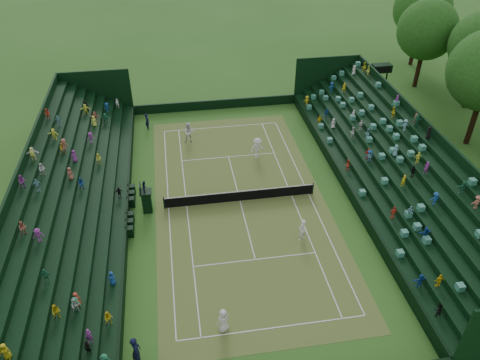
{
  "coord_description": "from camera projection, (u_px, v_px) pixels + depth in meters",
  "views": [
    {
      "loc": [
        -4.51,
        -28.14,
        22.28
      ],
      "look_at": [
        0.0,
        0.0,
        2.0
      ],
      "focal_mm": 35.0,
      "sensor_mm": 36.0,
      "label": 1
    }
  ],
  "objects": [
    {
      "name": "ground",
      "position": [
        240.0,
        201.0,
        36.14
      ],
      "size": [
        160.0,
        160.0,
        0.0
      ],
      "primitive_type": "plane",
      "color": "#2A5B1D",
      "rests_on": "ground"
    },
    {
      "name": "court_surface",
      "position": [
        240.0,
        201.0,
        36.14
      ],
      "size": [
        12.97,
        26.77,
        0.01
      ],
      "primitive_type": "cube",
      "color": "#407928",
      "rests_on": "ground"
    },
    {
      "name": "perimeter_wall_north",
      "position": [
        216.0,
        104.0,
        48.63
      ],
      "size": [
        17.17,
        0.2,
        1.0
      ],
      "primitive_type": "cube",
      "color": "black",
      "rests_on": "ground"
    },
    {
      "name": "perimeter_wall_east",
      "position": [
        346.0,
        186.0,
        36.95
      ],
      "size": [
        0.2,
        31.77,
        1.0
      ],
      "primitive_type": "cube",
      "color": "black",
      "rests_on": "ground"
    },
    {
      "name": "perimeter_wall_west",
      "position": [
        128.0,
        207.0,
        34.76
      ],
      "size": [
        0.2,
        31.77,
        1.0
      ],
      "primitive_type": "cube",
      "color": "black",
      "rests_on": "ground"
    },
    {
      "name": "north_grandstand",
      "position": [
        398.0,
        170.0,
        36.88
      ],
      "size": [
        6.6,
        32.0,
        4.9
      ],
      "color": "black",
      "rests_on": "ground"
    },
    {
      "name": "south_grandstand",
      "position": [
        66.0,
        201.0,
        33.61
      ],
      "size": [
        6.6,
        32.0,
        4.9
      ],
      "color": "black",
      "rests_on": "ground"
    },
    {
      "name": "tennis_net",
      "position": [
        240.0,
        196.0,
        35.84
      ],
      "size": [
        11.67,
        0.1,
        1.06
      ],
      "color": "black",
      "rests_on": "ground"
    },
    {
      "name": "scoreboard_tower",
      "position": [
        381.0,
        69.0,
        49.48
      ],
      "size": [
        2.0,
        1.0,
        3.7
      ],
      "color": "black",
      "rests_on": "ground"
    },
    {
      "name": "umpire_chair",
      "position": [
        146.0,
        199.0,
        34.48
      ],
      "size": [
        0.87,
        0.87,
        2.74
      ],
      "color": "black",
      "rests_on": "ground"
    },
    {
      "name": "courtside_chairs",
      "position": [
        131.0,
        209.0,
        34.67
      ],
      "size": [
        0.51,
        5.48,
        1.11
      ],
      "color": "black",
      "rests_on": "ground"
    },
    {
      "name": "player_near_west",
      "position": [
        223.0,
        320.0,
        26.03
      ],
      "size": [
        0.94,
        0.79,
        1.63
      ],
      "primitive_type": "imported",
      "rotation": [
        0.0,
        0.0,
        3.55
      ],
      "color": "white",
      "rests_on": "ground"
    },
    {
      "name": "player_near_east",
      "position": [
        302.0,
        230.0,
        32.11
      ],
      "size": [
        0.75,
        0.73,
        1.74
      ],
      "primitive_type": "imported",
      "rotation": [
        0.0,
        0.0,
        3.87
      ],
      "color": "white",
      "rests_on": "ground"
    },
    {
      "name": "player_far_west",
      "position": [
        189.0,
        133.0,
        42.83
      ],
      "size": [
        0.98,
        0.78,
        1.98
      ],
      "primitive_type": "imported",
      "rotation": [
        0.0,
        0.0,
        0.03
      ],
      "color": "white",
      "rests_on": "ground"
    },
    {
      "name": "player_far_east",
      "position": [
        257.0,
        148.0,
        40.67
      ],
      "size": [
        1.39,
        1.0,
        1.94
      ],
      "primitive_type": "imported",
      "rotation": [
        0.0,
        0.0,
        0.24
      ],
      "color": "white",
      "rests_on": "ground"
    },
    {
      "name": "line_judge_north",
      "position": [
        147.0,
        121.0,
        44.98
      ],
      "size": [
        0.54,
        0.68,
        1.62
      ],
      "primitive_type": "imported",
      "rotation": [
        0.0,
        0.0,
        1.86
      ],
      "color": "black",
      "rests_on": "ground"
    },
    {
      "name": "line_judge_south",
      "position": [
        136.0,
        351.0,
        24.25
      ],
      "size": [
        0.58,
        0.79,
        1.99
      ],
      "primitive_type": "imported",
      "rotation": [
        0.0,
        0.0,
        1.72
      ],
      "color": "black",
      "rests_on": "ground"
    }
  ]
}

